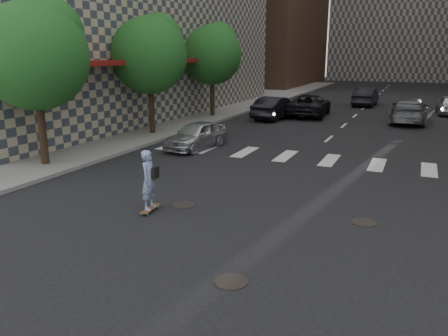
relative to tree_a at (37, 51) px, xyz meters
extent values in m
plane|color=black|center=(9.45, -3.14, -4.65)|extent=(160.00, 160.00, 0.00)
cube|color=gray|center=(-5.05, 16.86, -4.57)|extent=(13.00, 80.00, 0.15)
cube|color=black|center=(-1.75, 6.86, -2.65)|extent=(0.30, 14.00, 4.00)
cube|color=maroon|center=(-0.95, 6.86, -0.55)|extent=(1.60, 14.00, 0.25)
cylinder|color=#382619|center=(-0.05, -0.14, -3.10)|extent=(0.32, 0.32, 2.80)
sphere|color=#214C19|center=(-0.05, -0.14, -0.20)|extent=(4.20, 4.20, 4.20)
sphere|color=#214C19|center=(0.15, 0.46, 0.70)|extent=(2.80, 2.80, 2.80)
cylinder|color=#382619|center=(-0.05, 7.86, -3.10)|extent=(0.32, 0.32, 2.80)
sphere|color=#214C19|center=(-0.05, 7.86, -0.20)|extent=(4.20, 4.20, 4.20)
sphere|color=#214C19|center=(0.15, 8.46, 0.70)|extent=(2.80, 2.80, 2.80)
cylinder|color=#382619|center=(-0.05, 15.86, -3.10)|extent=(0.32, 0.32, 2.80)
sphere|color=#214C19|center=(-0.05, 15.86, -0.20)|extent=(4.20, 4.20, 4.20)
sphere|color=#214C19|center=(0.15, 16.46, 0.70)|extent=(2.80, 2.80, 2.80)
cylinder|color=black|center=(10.65, -5.64, -4.64)|extent=(0.70, 0.70, 0.02)
cylinder|color=black|center=(7.45, -1.94, -4.64)|extent=(0.70, 0.70, 0.02)
cylinder|color=black|center=(12.75, -1.14, -4.64)|extent=(0.70, 0.70, 0.02)
cube|color=brown|center=(6.83, -2.80, -4.56)|extent=(0.32, 0.96, 0.02)
cylinder|color=#2D9459|center=(6.78, -3.14, -4.62)|extent=(0.04, 0.07, 0.06)
cylinder|color=#2D9459|center=(6.95, -3.12, -4.62)|extent=(0.04, 0.07, 0.06)
cylinder|color=#2D9459|center=(6.71, -2.48, -4.62)|extent=(0.04, 0.07, 0.06)
cylinder|color=#2D9459|center=(6.88, -2.46, -4.62)|extent=(0.04, 0.07, 0.06)
imported|color=#8998C8|center=(6.83, -2.80, -3.66)|extent=(0.49, 0.68, 1.77)
cube|color=black|center=(7.01, -2.73, -3.45)|extent=(0.13, 0.30, 0.33)
imported|color=silver|center=(3.95, 5.67, -3.97)|extent=(2.03, 4.10, 1.35)
imported|color=black|center=(4.44, 16.86, -3.85)|extent=(2.20, 4.97, 1.59)
imported|color=#585C60|center=(13.23, 18.86, -3.82)|extent=(2.37, 5.70, 1.65)
imported|color=black|center=(6.29, 19.35, -3.85)|extent=(3.02, 5.92, 1.60)
imported|color=black|center=(9.36, 28.01, -3.85)|extent=(1.85, 4.89, 1.59)
camera|label=1|loc=(13.82, -13.08, -0.08)|focal=35.00mm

